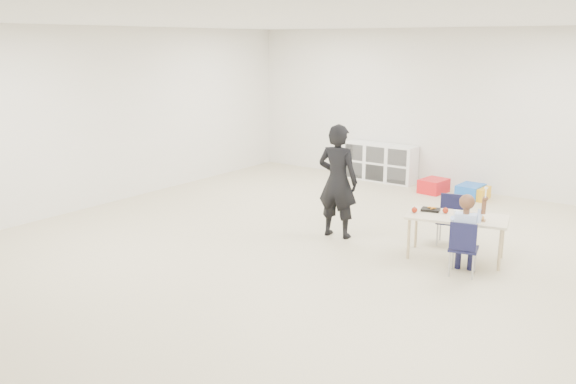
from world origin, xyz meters
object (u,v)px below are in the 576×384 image
Objects in this scene: chair_near at (464,247)px; adult at (338,181)px; child at (465,232)px; table at (456,237)px; cubby_shelf at (380,162)px.

adult is at bearing 155.74° from chair_near.
adult is at bearing 155.74° from child.
cubby_shelf is at bearing 116.56° from table.
table is 1.26× the size of child.
chair_near is 0.46× the size of cubby_shelf.
table is 0.54m from chair_near.
adult is (-1.62, -0.10, 0.49)m from table.
child is (0.27, -0.46, 0.23)m from table.
adult is (-1.88, 0.36, 0.26)m from child.
table is 0.91× the size of cubby_shelf.
cubby_shelf reaches higher than chair_near.
table is 4.29m from cubby_shelf.
cubby_shelf reaches higher than table.
chair_near is 0.63× the size of child.
table is 1.98× the size of chair_near.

